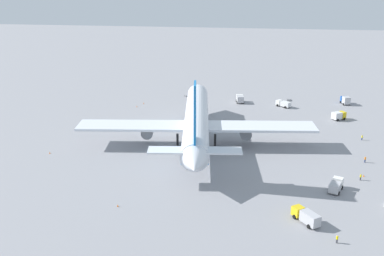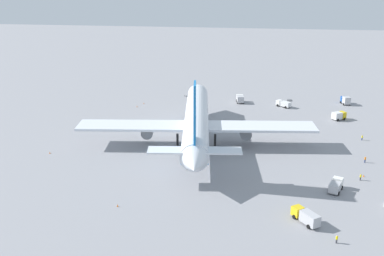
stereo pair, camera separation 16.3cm
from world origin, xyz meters
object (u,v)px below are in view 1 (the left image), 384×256
object	(u,v)px
baggage_cart_1	(289,100)
ground_worker_4	(365,159)
traffic_cone_3	(364,176)
baggage_cart_0	(187,95)
airliner	(196,121)
traffic_cone_1	(144,103)
service_truck_5	(336,185)
service_truck_0	(339,115)
service_truck_1	(283,104)
service_truck_2	(240,99)
traffic_cone_4	(50,153)
traffic_cone_2	(137,106)
traffic_cone_0	(118,206)
service_truck_3	(306,216)
ground_worker_2	(362,137)
service_truck_4	(345,100)
ground_worker_3	(361,177)
ground_worker_0	(337,239)

from	to	relation	value
baggage_cart_1	ground_worker_4	world-z (taller)	ground_worker_4
traffic_cone_3	baggage_cart_0	bearing A→B (deg)	38.24
airliner	traffic_cone_3	bearing A→B (deg)	-110.96
traffic_cone_1	airliner	bearing A→B (deg)	-146.52
traffic_cone_3	ground_worker_4	bearing A→B (deg)	-13.21
service_truck_5	ground_worker_4	world-z (taller)	service_truck_5
airliner	traffic_cone_1	size ratio (longest dim) A/B	131.41
service_truck_0	service_truck_1	distance (m)	22.60
service_truck_2	traffic_cone_4	size ratio (longest dim) A/B	9.40
airliner	traffic_cone_4	xyz separation A→B (m)	(-14.06, 39.82, -6.66)
traffic_cone_1	traffic_cone_2	bearing A→B (deg)	161.72
airliner	service_truck_2	bearing A→B (deg)	-13.10
service_truck_2	service_truck_0	bearing A→B (deg)	-116.10
traffic_cone_0	traffic_cone_4	distance (m)	38.73
service_truck_2	service_truck_3	size ratio (longest dim) A/B	0.78
service_truck_2	baggage_cart_1	bearing A→B (deg)	-73.39
ground_worker_2	service_truck_0	bearing A→B (deg)	11.12
service_truck_0	traffic_cone_1	size ratio (longest dim) A/B	9.45
ground_worker_2	traffic_cone_3	size ratio (longest dim) A/B	3.03
service_truck_0	traffic_cone_2	size ratio (longest dim) A/B	9.45
service_truck_3	service_truck_5	size ratio (longest dim) A/B	1.12
airliner	ground_worker_2	distance (m)	50.90
service_truck_4	ground_worker_2	distance (m)	40.42
baggage_cart_0	traffic_cone_1	xyz separation A→B (m)	(-14.31, 14.85, 0.01)
airliner	service_truck_1	bearing A→B (deg)	-32.48
ground_worker_3	traffic_cone_4	xyz separation A→B (m)	(5.23, 83.15, -0.57)
service_truck_3	traffic_cone_4	xyz separation A→B (m)	(27.59, 68.04, -1.23)
ground_worker_0	traffic_cone_2	world-z (taller)	ground_worker_0
traffic_cone_2	traffic_cone_3	world-z (taller)	same
service_truck_0	service_truck_4	bearing A→B (deg)	-15.56
service_truck_0	ground_worker_4	world-z (taller)	service_truck_0
baggage_cart_1	traffic_cone_0	distance (m)	102.29
service_truck_3	traffic_cone_1	bearing A→B (deg)	33.81
service_truck_3	traffic_cone_0	bearing A→B (deg)	88.70
service_truck_0	service_truck_5	size ratio (longest dim) A/B	0.88
service_truck_2	ground_worker_3	xyz separation A→B (m)	(-66.05, -32.44, -0.75)
service_truck_2	traffic_cone_2	xyz separation A→B (m)	(-11.93, 38.52, -1.32)
service_truck_4	traffic_cone_3	size ratio (longest dim) A/B	9.13
service_truck_2	traffic_cone_0	size ratio (longest dim) A/B	9.40
ground_worker_0	baggage_cart_1	bearing A→B (deg)	1.75
ground_worker_2	traffic_cone_3	xyz separation A→B (m)	(-27.04, 4.97, -0.57)
airliner	traffic_cone_0	world-z (taller)	airliner
service_truck_0	service_truck_4	world-z (taller)	service_truck_4
service_truck_1	traffic_cone_4	bearing A→B (deg)	130.36
traffic_cone_1	service_truck_3	bearing A→B (deg)	-146.19
baggage_cart_1	traffic_cone_3	distance (m)	71.08
ground_worker_2	traffic_cone_1	size ratio (longest dim) A/B	3.03
service_truck_5	baggage_cart_0	bearing A→B (deg)	30.78
ground_worker_2	ground_worker_4	world-z (taller)	ground_worker_4
service_truck_1	traffic_cone_4	world-z (taller)	service_truck_1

